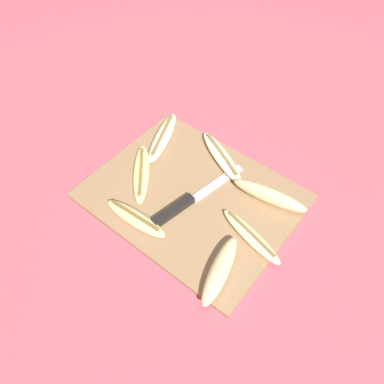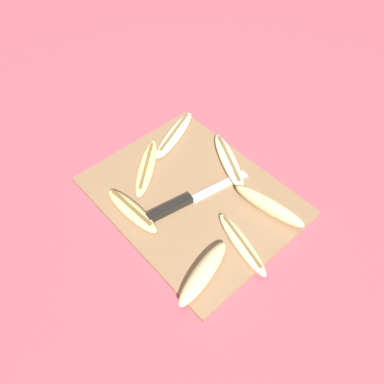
{
  "view_description": "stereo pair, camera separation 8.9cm",
  "coord_description": "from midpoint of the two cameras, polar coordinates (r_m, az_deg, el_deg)",
  "views": [
    {
      "loc": [
        0.34,
        -0.43,
        0.72
      ],
      "look_at": [
        0.0,
        0.0,
        0.02
      ],
      "focal_mm": 35.0,
      "sensor_mm": 36.0,
      "label": 1
    },
    {
      "loc": [
        0.41,
        -0.37,
        0.72
      ],
      "look_at": [
        0.0,
        0.0,
        0.02
      ],
      "focal_mm": 35.0,
      "sensor_mm": 36.0,
      "label": 2
    }
  ],
  "objects": [
    {
      "name": "banana_golden_short",
      "position": [
        0.94,
        -10.42,
        2.68
      ],
      "size": [
        0.16,
        0.17,
        0.02
      ],
      "rotation": [
        0.0,
        0.0,
        0.72
      ],
      "color": "#EDD689",
      "rests_on": "cutting_board"
    },
    {
      "name": "banana_spotted_left",
      "position": [
        0.86,
        -11.54,
        -4.14
      ],
      "size": [
        0.17,
        0.05,
        0.02
      ],
      "rotation": [
        0.0,
        0.0,
        1.63
      ],
      "color": "#DBC684",
      "rests_on": "cutting_board"
    },
    {
      "name": "banana_pale_long",
      "position": [
        1.02,
        -7.01,
        8.17
      ],
      "size": [
        0.11,
        0.2,
        0.02
      ],
      "rotation": [
        0.0,
        0.0,
        0.39
      ],
      "color": "beige",
      "rests_on": "cutting_board"
    },
    {
      "name": "banana_bright_far",
      "position": [
        0.96,
        1.9,
        5.24
      ],
      "size": [
        0.19,
        0.12,
        0.02
      ],
      "rotation": [
        0.0,
        0.0,
        1.11
      ],
      "color": "beige",
      "rests_on": "cutting_board"
    },
    {
      "name": "cutting_board",
      "position": [
        0.9,
        -2.82,
        -0.81
      ],
      "size": [
        0.48,
        0.37,
        0.01
      ],
      "color": "#997551",
      "rests_on": "ground_plane"
    },
    {
      "name": "banana_mellow_near",
      "position": [
        0.88,
        8.92,
        -0.71
      ],
      "size": [
        0.18,
        0.06,
        0.04
      ],
      "rotation": [
        0.0,
        0.0,
        1.73
      ],
      "color": "beige",
      "rests_on": "cutting_board"
    },
    {
      "name": "knife",
      "position": [
        0.87,
        -4.26,
        -2.21
      ],
      "size": [
        0.07,
        0.27,
        0.02
      ],
      "rotation": [
        0.0,
        0.0,
        -0.18
      ],
      "color": "black",
      "rests_on": "cutting_board"
    },
    {
      "name": "ground_plane",
      "position": [
        0.91,
        -2.8,
        -1.04
      ],
      "size": [
        4.0,
        4.0,
        0.0
      ],
      "primitive_type": "plane",
      "color": "#C65160"
    },
    {
      "name": "banana_soft_right",
      "position": [
        0.82,
        5.92,
        -6.9
      ],
      "size": [
        0.18,
        0.07,
        0.02
      ],
      "rotation": [
        0.0,
        0.0,
        1.34
      ],
      "color": "beige",
      "rests_on": "cutting_board"
    },
    {
      "name": "banana_ripe_center",
      "position": [
        0.77,
        0.93,
        -12.03
      ],
      "size": [
        0.08,
        0.17,
        0.03
      ],
      "rotation": [
        0.0,
        0.0,
        0.25
      ],
      "color": "beige",
      "rests_on": "cutting_board"
    }
  ]
}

